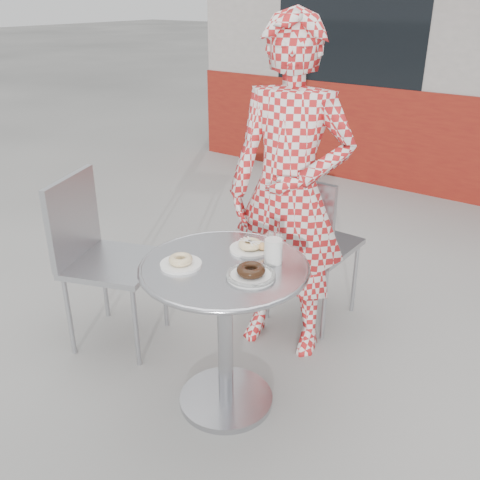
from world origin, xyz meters
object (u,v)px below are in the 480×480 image
Objects in this scene: milk_cup at (273,250)px; bistro_table at (225,301)px; chair_far at (311,274)px; seated_person at (289,195)px; plate_near at (181,262)px; plate_checker at (251,274)px; plate_far at (251,246)px; chair_left at (116,294)px.

bistro_table is at bearing -138.06° from milk_cup.
seated_person is at bearing 92.53° from chair_far.
plate_near is 0.87× the size of plate_checker.
seated_person is 0.45m from plate_far.
seated_person reaches higher than plate_checker.
chair_left is at bearing 175.92° from bistro_table.
plate_near is at bearing -117.56° from plate_far.
plate_far is (0.07, -0.74, 0.49)m from chair_far.
plate_checker is (0.22, -0.95, 0.49)m from chair_far.
chair_left is 7.24× the size of milk_cup.
bistro_table is at bearing -115.05° from chair_left.
bistro_table is 0.79× the size of chair_left.
chair_far is 5.24× the size of plate_near.
chair_left is 1.10m from plate_checker.
bistro_table is 0.33m from milk_cup.
chair_left is at bearing -157.01° from seated_person.
chair_far reaches higher than milk_cup.
plate_near is 1.35× the size of milk_cup.
plate_checker is 0.17m from milk_cup.
chair_left is 0.85m from plate_near.
plate_far is 0.34m from plate_near.
bistro_table is 0.28m from plate_near.
plate_checker is at bearing -54.78° from plate_far.
chair_left reaches higher than chair_far.
chair_left reaches higher than plate_near.
plate_far is 1.03× the size of plate_near.
bistro_table is 0.88m from chair_left.
bistro_table is 3.66× the size of plate_checker.
plate_far is (0.01, 0.19, 0.21)m from bistro_table.
bistro_table is at bearing 172.00° from plate_checker.
bistro_table is 0.70m from seated_person.
plate_near reaches higher than bistro_table.
chair_far is 1.16m from chair_left.
seated_person is 0.68m from plate_checker.
plate_far is at bearing 62.44° from plate_near.
bistro_table is 4.20× the size of plate_near.
seated_person is (0.01, -0.32, 0.61)m from chair_far.
plate_checker reaches higher than plate_far.
plate_checker is (0.21, -0.64, -0.12)m from seated_person.
plate_checker is at bearing -84.41° from seated_person.
chair_far reaches higher than plate_near.
milk_cup is at bearing -78.44° from seated_person.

